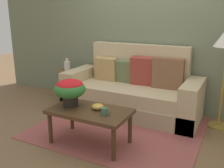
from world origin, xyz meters
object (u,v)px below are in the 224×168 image
side_table (67,79)px  snack_bowl (98,106)px  couch (132,92)px  coffee_mug (105,112)px  coffee_table (90,114)px  table_vase (67,65)px  potted_plant (70,89)px

side_table → snack_bowl: 1.88m
couch → snack_bowl: 1.18m
side_table → coffee_mug: 2.08m
side_table → snack_bowl: side_table is taller
side_table → coffee_table: bearing=-44.5°
snack_bowl → couch: bearing=91.1°
couch → coffee_mug: bearing=-81.8°
couch → table_vase: 1.41m
coffee_mug → couch: bearing=98.2°
coffee_mug → snack_bowl: (-0.16, 0.12, -0.00)m
couch → coffee_table: (-0.06, -1.22, 0.05)m
side_table → potted_plant: bearing=-51.5°
side_table → coffee_mug: side_table is taller
coffee_table → table_vase: bearing=135.1°
side_table → coffee_mug: bearing=-41.0°
coffee_table → table_vase: size_ratio=4.46×
table_vase → coffee_mug: bearing=-41.3°
coffee_table → potted_plant: potted_plant is taller
snack_bowl → coffee_table: bearing=-146.8°
side_table → potted_plant: size_ratio=1.42×
side_table → snack_bowl: bearing=-41.5°
potted_plant → snack_bowl: (0.38, 0.05, -0.19)m
coffee_mug → coffee_table: bearing=166.2°
coffee_table → coffee_mug: (0.25, -0.06, 0.10)m
potted_plant → table_vase: bearing=128.0°
potted_plant → table_vase: size_ratio=1.76×
couch → coffee_table: 1.23m
table_vase → couch: bearing=-3.4°
couch → coffee_mug: (0.18, -1.28, 0.15)m
coffee_table → snack_bowl: bearing=33.2°
potted_plant → coffee_mug: 0.58m
coffee_table → snack_bowl: 0.14m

